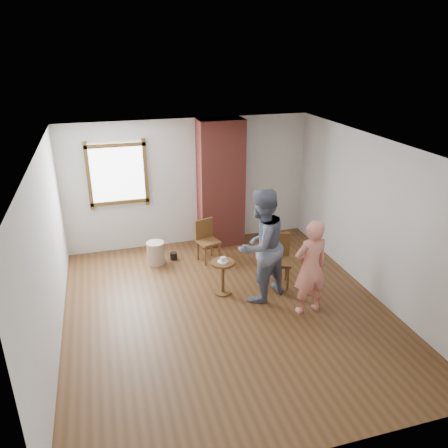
{
  "coord_description": "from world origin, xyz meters",
  "views": [
    {
      "loc": [
        -1.68,
        -5.64,
        3.94
      ],
      "look_at": [
        0.18,
        0.8,
        1.15
      ],
      "focal_mm": 35.0,
      "sensor_mm": 36.0,
      "label": 1
    }
  ],
  "objects": [
    {
      "name": "person_pink",
      "position": [
        1.21,
        -0.36,
        0.78
      ],
      "size": [
        0.6,
        0.42,
        1.55
      ],
      "primitive_type": "imported",
      "rotation": [
        0.0,
        0.0,
        3.23
      ],
      "color": "#F08B78",
      "rests_on": "ground"
    },
    {
      "name": "cake_plate",
      "position": [
        0.08,
        0.52,
        0.6
      ],
      "size": [
        0.18,
        0.18,
        0.01
      ],
      "primitive_type": "cylinder",
      "color": "white",
      "rests_on": "side_table"
    },
    {
      "name": "dark_pot",
      "position": [
        -0.51,
        2.0,
        0.07
      ],
      "size": [
        0.16,
        0.16,
        0.14
      ],
      "primitive_type": "cylinder",
      "rotation": [
        0.0,
        0.0,
        -0.13
      ],
      "color": "black",
      "rests_on": "ground"
    },
    {
      "name": "brick_chimney",
      "position": [
        0.6,
        2.5,
        1.3
      ],
      "size": [
        0.9,
        0.5,
        2.6
      ],
      "primitive_type": "cube",
      "color": "#A34539",
      "rests_on": "ground"
    },
    {
      "name": "dining_chair_right",
      "position": [
        1.08,
        0.59,
        0.51
      ],
      "size": [
        0.54,
        0.54,
        0.92
      ],
      "rotation": [
        0.0,
        0.0,
        -0.33
      ],
      "color": "brown",
      "rests_on": "ground"
    },
    {
      "name": "man",
      "position": [
        0.63,
        0.24,
        0.95
      ],
      "size": [
        1.14,
        1.05,
        1.89
      ],
      "primitive_type": "imported",
      "rotation": [
        0.0,
        0.0,
        3.6
      ],
      "color": "#151F3A",
      "rests_on": "ground"
    },
    {
      "name": "dining_chair_left",
      "position": [
        0.12,
        1.81,
        0.46
      ],
      "size": [
        0.47,
        0.47,
        0.81
      ],
      "rotation": [
        0.0,
        0.0,
        0.27
      ],
      "color": "brown",
      "rests_on": "ground"
    },
    {
      "name": "side_table",
      "position": [
        0.08,
        0.52,
        0.4
      ],
      "size": [
        0.4,
        0.4,
        0.6
      ],
      "color": "brown",
      "rests_on": "ground"
    },
    {
      "name": "ground",
      "position": [
        0.0,
        0.0,
        0.0
      ],
      "size": [
        5.5,
        5.5,
        0.0
      ],
      "primitive_type": "plane",
      "color": "brown",
      "rests_on": "ground"
    },
    {
      "name": "room_shell",
      "position": [
        -0.06,
        0.61,
        1.81
      ],
      "size": [
        5.04,
        5.52,
        2.62
      ],
      "color": "silver",
      "rests_on": "ground"
    },
    {
      "name": "cake_slice",
      "position": [
        0.09,
        0.52,
        0.64
      ],
      "size": [
        0.08,
        0.07,
        0.06
      ],
      "primitive_type": "cube",
      "color": "silver",
      "rests_on": "cake_plate"
    },
    {
      "name": "stoneware_crock",
      "position": [
        -0.86,
        1.93,
        0.22
      ],
      "size": [
        0.45,
        0.45,
        0.44
      ],
      "primitive_type": "cylinder",
      "rotation": [
        0.0,
        0.0,
        -0.42
      ],
      "color": "tan",
      "rests_on": "ground"
    }
  ]
}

